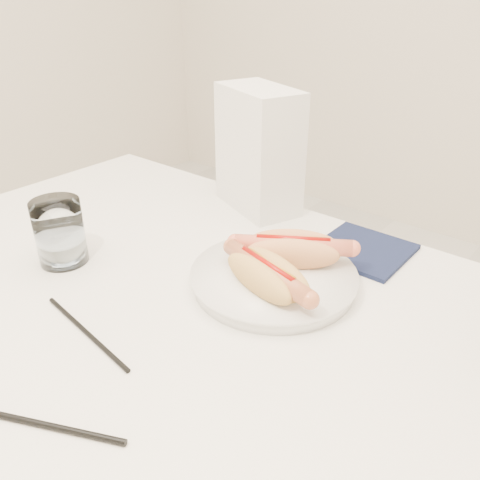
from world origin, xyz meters
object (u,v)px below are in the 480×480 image
Objects in this scene: plate at (274,280)px; napkin_box at (259,150)px; hotdog_left at (293,250)px; water_glass at (60,232)px; hotdog_right at (267,275)px; table at (182,338)px.

napkin_box is (-0.20, 0.22, 0.11)m from plate.
hotdog_left is at bearing -19.59° from napkin_box.
water_glass is at bearing -85.08° from napkin_box.
napkin_box is at bearing 144.28° from hotdog_right.
hotdog_right is 0.35m from water_glass.
plate is 0.35m from water_glass.
water_glass is at bearing -172.34° from table.
table is 0.27m from water_glass.
hotdog_left is 0.09m from hotdog_right.
hotdog_left is (0.07, 0.18, 0.10)m from table.
table is 6.79× the size of hotdog_right.
table is 4.89× the size of plate.
hotdog_right is 1.63× the size of water_glass.
napkin_box reaches higher than table.
plate is 1.48× the size of hotdog_left.
plate is 1.03× the size of napkin_box.
hotdog_right is at bearing 45.85° from table.
napkin_box reaches higher than hotdog_left.
napkin_box is at bearing 106.39° from hotdog_left.
napkin_box is at bearing 73.72° from water_glass.
hotdog_right is 0.35m from napkin_box.
napkin_box is (-0.22, 0.26, 0.08)m from hotdog_right.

